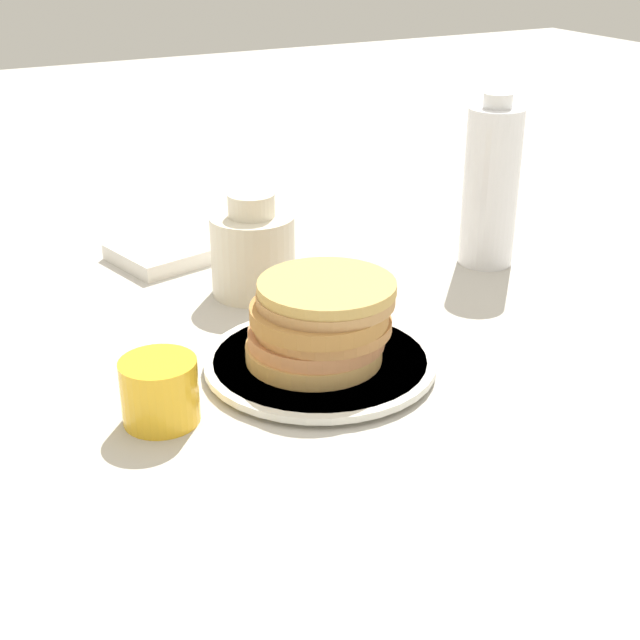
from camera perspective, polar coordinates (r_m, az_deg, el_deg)
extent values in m
plane|color=#BCB7AD|center=(0.89, 1.76, -3.41)|extent=(4.00, 4.00, 0.00)
cylinder|color=silver|center=(0.90, 0.00, -2.78)|extent=(0.21, 0.21, 0.01)
cylinder|color=silver|center=(0.89, 0.00, -2.64)|extent=(0.23, 0.23, 0.01)
cylinder|color=tan|center=(0.89, -0.40, -1.99)|extent=(0.14, 0.14, 0.02)
cylinder|color=tan|center=(0.88, -0.23, -1.02)|extent=(0.14, 0.14, 0.01)
cylinder|color=#BE834A|center=(0.88, 0.18, -0.27)|extent=(0.14, 0.14, 0.01)
cylinder|color=#B67F40|center=(0.87, -0.05, 0.44)|extent=(0.14, 0.14, 0.02)
cylinder|color=tan|center=(0.87, 0.36, 1.43)|extent=(0.14, 0.14, 0.01)
cylinder|color=tan|center=(0.86, 0.44, 2.12)|extent=(0.14, 0.14, 0.01)
cylinder|color=yellow|center=(0.81, -10.30, -4.39)|extent=(0.07, 0.07, 0.06)
cylinder|color=beige|center=(1.06, -4.18, 4.21)|extent=(0.10, 0.10, 0.10)
cylinder|color=beige|center=(1.04, -4.29, 7.38)|extent=(0.05, 0.05, 0.03)
cylinder|color=white|center=(1.15, 10.86, 8.30)|extent=(0.07, 0.07, 0.20)
cylinder|color=white|center=(1.13, 11.32, 13.62)|extent=(0.03, 0.03, 0.02)
cube|color=white|center=(1.19, -9.64, 4.36)|extent=(0.16, 0.14, 0.02)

